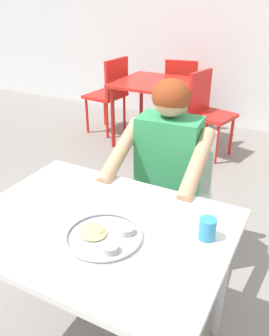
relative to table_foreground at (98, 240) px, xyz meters
name	(u,v)px	position (x,y,z in m)	size (l,w,h in m)	color
table_foreground	(98,240)	(0.00, 0.00, 0.00)	(1.06, 0.78, 0.74)	white
thali_tray	(104,236)	(0.08, -0.07, 0.09)	(0.30, 0.30, 0.03)	#B7BABF
drinking_cup	(207,228)	(0.42, 0.12, 0.13)	(0.07, 0.07, 0.09)	#338CBF
chair_foreground	(174,188)	(0.01, 0.84, -0.18)	(0.46, 0.47, 0.84)	silver
diner_foreground	(163,171)	(0.02, 0.61, 0.05)	(0.52, 0.57, 1.19)	#2E2E2E
table_background_red	(158,89)	(-0.86, 2.51, -0.04)	(0.88, 0.81, 0.70)	red
chair_red_left	(110,90)	(-1.49, 2.55, -0.14)	(0.43, 0.47, 0.90)	red
chair_red_right	(207,108)	(-0.29, 2.48, -0.16)	(0.47, 0.47, 0.87)	red
chair_red_far	(182,88)	(-0.81, 3.12, -0.16)	(0.48, 0.49, 0.86)	red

